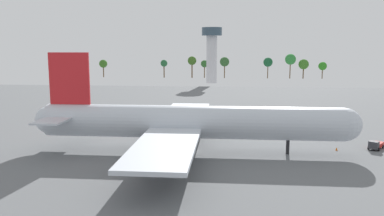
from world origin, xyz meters
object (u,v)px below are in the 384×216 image
(baggage_tug, at_px, (376,145))
(control_tower, at_px, (212,49))
(cargo_loader, at_px, (190,123))
(maintenance_van, at_px, (270,114))
(safety_cone_nose, at_px, (337,149))
(cargo_airplane, at_px, (191,123))

(baggage_tug, xyz_separation_m, control_tower, (-41.38, 151.69, 19.34))
(cargo_loader, height_order, control_tower, control_tower)
(cargo_loader, bearing_deg, maintenance_van, 35.10)
(maintenance_van, relative_size, safety_cone_nose, 7.80)
(cargo_loader, relative_size, control_tower, 0.12)
(control_tower, bearing_deg, cargo_loader, -90.18)
(cargo_loader, xyz_separation_m, safety_cone_nose, (33.23, -21.44, -0.73))
(baggage_tug, xyz_separation_m, safety_cone_nose, (-8.56, -1.68, -0.62))
(control_tower, bearing_deg, maintenance_van, -78.80)
(cargo_airplane, bearing_deg, control_tower, 90.78)
(baggage_tug, distance_m, safety_cone_nose, 8.75)
(baggage_tug, relative_size, control_tower, 0.15)
(baggage_tug, bearing_deg, cargo_airplane, -172.08)
(cargo_airplane, relative_size, control_tower, 2.06)
(cargo_loader, distance_m, safety_cone_nose, 39.55)
(control_tower, bearing_deg, baggage_tug, -74.74)
(cargo_airplane, distance_m, control_tower, 157.79)
(safety_cone_nose, bearing_deg, cargo_loader, 147.16)
(maintenance_van, bearing_deg, safety_cone_nose, -75.27)
(cargo_loader, distance_m, control_tower, 133.32)
(cargo_airplane, xyz_separation_m, baggage_tug, (39.24, 5.46, -5.26))
(control_tower, bearing_deg, cargo_airplane, -89.22)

